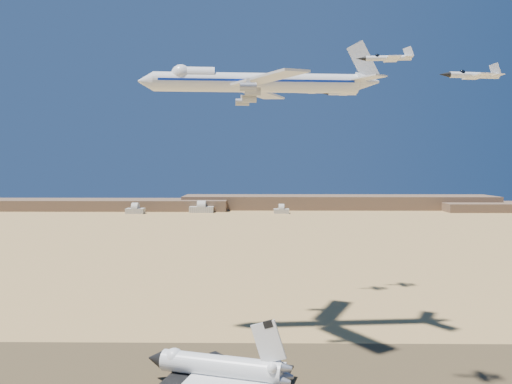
{
  "coord_description": "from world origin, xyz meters",
  "views": [
    {
      "loc": [
        16.14,
        -139.39,
        59.93
      ],
      "look_at": [
        14.32,
        8.0,
        51.88
      ],
      "focal_mm": 35.0,
      "sensor_mm": 36.0,
      "label": 1
    }
  ],
  "objects_px": {
    "chase_jet_d": "(310,92)",
    "chase_jet_e": "(341,93)",
    "carrier_747": "(250,82)",
    "chase_jet_b": "(473,75)",
    "shuttle": "(220,369)",
    "chase_jet_a": "(387,58)"
  },
  "relations": [
    {
      "from": "chase_jet_d",
      "to": "chase_jet_e",
      "type": "xyz_separation_m",
      "value": [
        15.14,
        7.48,
        0.25
      ]
    },
    {
      "from": "chase_jet_e",
      "to": "chase_jet_d",
      "type": "bearing_deg",
      "value": -155.07
    },
    {
      "from": "carrier_747",
      "to": "chase_jet_b",
      "type": "relative_size",
      "value": 5.66
    },
    {
      "from": "shuttle",
      "to": "chase_jet_b",
      "type": "xyz_separation_m",
      "value": [
        58.71,
        -16.28,
        74.7
      ]
    },
    {
      "from": "chase_jet_e",
      "to": "shuttle",
      "type": "bearing_deg",
      "value": -116.41
    },
    {
      "from": "chase_jet_a",
      "to": "chase_jet_b",
      "type": "bearing_deg",
      "value": -30.25
    },
    {
      "from": "carrier_747",
      "to": "chase_jet_b",
      "type": "bearing_deg",
      "value": -53.57
    },
    {
      "from": "carrier_747",
      "to": "chase_jet_b",
      "type": "distance_m",
      "value": 78.33
    },
    {
      "from": "chase_jet_d",
      "to": "shuttle",
      "type": "bearing_deg",
      "value": -113.24
    },
    {
      "from": "chase_jet_a",
      "to": "shuttle",
      "type": "bearing_deg",
      "value": 178.3
    },
    {
      "from": "chase_jet_d",
      "to": "chase_jet_b",
      "type": "bearing_deg",
      "value": -81.14
    },
    {
      "from": "carrier_747",
      "to": "chase_jet_a",
      "type": "bearing_deg",
      "value": -58.13
    },
    {
      "from": "chase_jet_b",
      "to": "shuttle",
      "type": "bearing_deg",
      "value": 156.31
    },
    {
      "from": "carrier_747",
      "to": "chase_jet_d",
      "type": "xyz_separation_m",
      "value": [
        25.8,
        53.13,
        4.57
      ]
    },
    {
      "from": "chase_jet_a",
      "to": "chase_jet_b",
      "type": "height_order",
      "value": "chase_jet_a"
    },
    {
      "from": "shuttle",
      "to": "chase_jet_e",
      "type": "bearing_deg",
      "value": 80.56
    },
    {
      "from": "chase_jet_a",
      "to": "chase_jet_b",
      "type": "distance_m",
      "value": 21.0
    },
    {
      "from": "chase_jet_a",
      "to": "chase_jet_d",
      "type": "height_order",
      "value": "chase_jet_d"
    },
    {
      "from": "chase_jet_a",
      "to": "chase_jet_b",
      "type": "relative_size",
      "value": 0.95
    },
    {
      "from": "chase_jet_e",
      "to": "chase_jet_a",
      "type": "bearing_deg",
      "value": -94.39
    },
    {
      "from": "chase_jet_a",
      "to": "chase_jet_e",
      "type": "relative_size",
      "value": 0.86
    },
    {
      "from": "chase_jet_d",
      "to": "chase_jet_e",
      "type": "relative_size",
      "value": 0.88
    }
  ]
}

